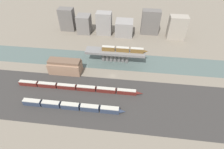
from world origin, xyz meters
TOP-DOWN VIEW (x-y plane):
  - ground_plane at (0.00, 0.00)m, footprint 400.00×400.00m
  - railbed_yard at (0.00, -24.00)m, footprint 280.00×42.00m
  - river_water at (0.00, 18.27)m, footprint 320.00×22.26m
  - bridge at (-0.00, 18.27)m, footprint 46.80×8.96m
  - train_on_bridge at (6.83, 18.27)m, footprint 35.79×2.67m
  - train_yard_near at (-20.80, -32.24)m, footprint 63.76×3.12m
  - train_yard_mid at (-21.34, -16.30)m, footprint 85.48×2.61m
  - warehouse_building at (-35.55, 0.85)m, footprint 23.76×10.10m
  - city_block_far_left at (-53.84, 66.57)m, footprint 14.44×9.14m
  - city_block_left at (-35.71, 63.01)m, footprint 12.82×12.88m
  - city_block_center at (-15.47, 62.27)m, footprint 14.44×9.48m
  - city_block_right at (4.20, 62.78)m, footprint 16.67×15.47m
  - city_block_far_right at (29.18, 68.44)m, footprint 17.22×8.59m
  - city_block_tall at (53.64, 62.08)m, footprint 16.31×9.74m

SIDE VIEW (x-z plane):
  - ground_plane at x=0.00m, z-range 0.00..0.00m
  - river_water at x=0.00m, z-range 0.00..0.01m
  - railbed_yard at x=0.00m, z-range 0.00..0.01m
  - train_yard_mid at x=-21.34m, z-range -0.03..3.49m
  - train_yard_near at x=-20.80m, z-range -0.04..4.00m
  - warehouse_building at x=-35.55m, z-range -0.26..10.50m
  - bridge at x=0.00m, z-range 2.16..12.04m
  - city_block_right at x=4.20m, z-range 0.00..14.40m
  - city_block_left at x=-35.71m, z-range 0.00..17.75m
  - city_block_tall at x=53.64m, z-range 0.00..21.77m
  - city_block_center at x=-15.47m, z-range 0.00..21.91m
  - city_block_far_left at x=-53.84m, z-range 0.00..22.24m
  - train_on_bridge at x=6.83m, z-range 9.83..13.65m
  - city_block_far_right at x=29.18m, z-range 0.00..23.61m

